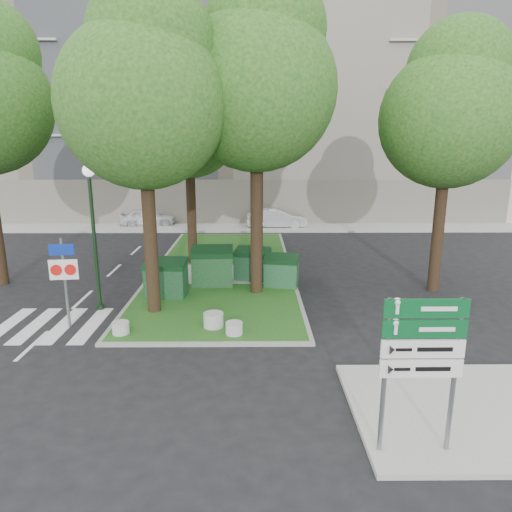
{
  "coord_description": "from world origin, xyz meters",
  "views": [
    {
      "loc": [
        1.86,
        -12.19,
        5.66
      ],
      "look_at": [
        1.97,
        2.61,
        2.0
      ],
      "focal_mm": 32.0,
      "sensor_mm": 36.0,
      "label": 1
    }
  ],
  "objects_px": {
    "directional_sign": "(422,352)",
    "tree_median_far": "(261,89)",
    "tree_median_mid": "(190,113)",
    "bollard_mid": "(213,320)",
    "car_silver": "(276,218)",
    "tree_street_right": "(452,106)",
    "traffic_sign_pole": "(64,271)",
    "car_white": "(148,217)",
    "dumpster_c": "(252,264)",
    "tree_median_near_right": "(259,74)",
    "bollard_left": "(121,328)",
    "tree_median_near_left": "(145,88)",
    "street_lamp": "(93,221)",
    "dumpster_b": "(212,266)",
    "litter_bin": "(282,262)",
    "bollard_right": "(234,328)",
    "dumpster_a": "(166,278)",
    "dumpster_d": "(281,271)"
  },
  "relations": [
    {
      "from": "tree_street_right",
      "to": "bollard_left",
      "type": "distance_m",
      "value": 13.79
    },
    {
      "from": "tree_median_near_left",
      "to": "street_lamp",
      "type": "xyz_separation_m",
      "value": [
        -2.09,
        0.4,
        -4.17
      ]
    },
    {
      "from": "tree_street_right",
      "to": "directional_sign",
      "type": "xyz_separation_m",
      "value": [
        -4.25,
        -9.87,
        -4.89
      ]
    },
    {
      "from": "tree_median_mid",
      "to": "bollard_left",
      "type": "relative_size",
      "value": 19.85
    },
    {
      "from": "tree_street_right",
      "to": "dumpster_b",
      "type": "bearing_deg",
      "value": 177.33
    },
    {
      "from": "traffic_sign_pole",
      "to": "car_silver",
      "type": "xyz_separation_m",
      "value": [
        7.46,
        17.37,
        -1.17
      ]
    },
    {
      "from": "bollard_mid",
      "to": "dumpster_c",
      "type": "bearing_deg",
      "value": 76.84
    },
    {
      "from": "traffic_sign_pole",
      "to": "tree_median_near_left",
      "type": "bearing_deg",
      "value": 18.89
    },
    {
      "from": "tree_street_right",
      "to": "bollard_right",
      "type": "height_order",
      "value": "tree_street_right"
    },
    {
      "from": "car_white",
      "to": "litter_bin",
      "type": "bearing_deg",
      "value": -149.78
    },
    {
      "from": "dumpster_c",
      "to": "car_white",
      "type": "height_order",
      "value": "dumpster_c"
    },
    {
      "from": "tree_median_near_right",
      "to": "bollard_left",
      "type": "relative_size",
      "value": 22.78
    },
    {
      "from": "bollard_right",
      "to": "car_silver",
      "type": "relative_size",
      "value": 0.12
    },
    {
      "from": "car_white",
      "to": "tree_street_right",
      "type": "bearing_deg",
      "value": -141.12
    },
    {
      "from": "bollard_mid",
      "to": "street_lamp",
      "type": "distance_m",
      "value": 5.34
    },
    {
      "from": "dumpster_b",
      "to": "street_lamp",
      "type": "height_order",
      "value": "street_lamp"
    },
    {
      "from": "tree_median_near_right",
      "to": "bollard_mid",
      "type": "height_order",
      "value": "tree_median_near_right"
    },
    {
      "from": "dumpster_a",
      "to": "car_silver",
      "type": "relative_size",
      "value": 0.39
    },
    {
      "from": "bollard_mid",
      "to": "car_silver",
      "type": "relative_size",
      "value": 0.15
    },
    {
      "from": "tree_median_near_left",
      "to": "bollard_left",
      "type": "distance_m",
      "value": 7.33
    },
    {
      "from": "dumpster_c",
      "to": "tree_median_near_left",
      "type": "bearing_deg",
      "value": -117.5
    },
    {
      "from": "car_white",
      "to": "bollard_mid",
      "type": "bearing_deg",
      "value": -168.06
    },
    {
      "from": "tree_median_mid",
      "to": "directional_sign",
      "type": "distance_m",
      "value": 15.8
    },
    {
      "from": "directional_sign",
      "to": "tree_median_near_right",
      "type": "bearing_deg",
      "value": 106.13
    },
    {
      "from": "dumpster_d",
      "to": "bollard_right",
      "type": "bearing_deg",
      "value": -98.98
    },
    {
      "from": "traffic_sign_pole",
      "to": "car_white",
      "type": "xyz_separation_m",
      "value": [
        -1.52,
        18.09,
        -1.2
      ]
    },
    {
      "from": "dumpster_a",
      "to": "street_lamp",
      "type": "xyz_separation_m",
      "value": [
        -2.14,
        -1.11,
        2.35
      ]
    },
    {
      "from": "tree_street_right",
      "to": "dumpster_d",
      "type": "xyz_separation_m",
      "value": [
        -6.09,
        0.22,
        -6.26
      ]
    },
    {
      "from": "tree_median_far",
      "to": "directional_sign",
      "type": "xyz_separation_m",
      "value": [
        2.55,
        -16.87,
        -6.23
      ]
    },
    {
      "from": "dumpster_c",
      "to": "car_white",
      "type": "distance_m",
      "value": 15.12
    },
    {
      "from": "directional_sign",
      "to": "tree_median_far",
      "type": "bearing_deg",
      "value": 98.36
    },
    {
      "from": "tree_median_mid",
      "to": "tree_median_near_left",
      "type": "bearing_deg",
      "value": -94.4
    },
    {
      "from": "tree_street_right",
      "to": "bollard_mid",
      "type": "height_order",
      "value": "tree_street_right"
    },
    {
      "from": "tree_median_mid",
      "to": "traffic_sign_pole",
      "type": "distance_m",
      "value": 9.74
    },
    {
      "from": "litter_bin",
      "to": "street_lamp",
      "type": "relative_size",
      "value": 0.13
    },
    {
      "from": "bollard_right",
      "to": "litter_bin",
      "type": "xyz_separation_m",
      "value": [
        1.9,
        7.3,
        0.15
      ]
    },
    {
      "from": "bollard_mid",
      "to": "traffic_sign_pole",
      "type": "relative_size",
      "value": 0.22
    },
    {
      "from": "tree_median_mid",
      "to": "bollard_left",
      "type": "height_order",
      "value": "tree_median_mid"
    },
    {
      "from": "tree_median_near_right",
      "to": "dumpster_d",
      "type": "distance_m",
      "value": 7.35
    },
    {
      "from": "tree_street_right",
      "to": "directional_sign",
      "type": "relative_size",
      "value": 3.39
    },
    {
      "from": "dumpster_d",
      "to": "tree_median_far",
      "type": "bearing_deg",
      "value": 106.56
    },
    {
      "from": "car_white",
      "to": "dumpster_b",
      "type": "bearing_deg",
      "value": -164.22
    },
    {
      "from": "tree_median_near_left",
      "to": "dumpster_a",
      "type": "height_order",
      "value": "tree_median_near_left"
    },
    {
      "from": "bollard_left",
      "to": "tree_median_mid",
      "type": "bearing_deg",
      "value": 82.04
    },
    {
      "from": "tree_street_right",
      "to": "bollard_right",
      "type": "xyz_separation_m",
      "value": [
        -7.79,
        -4.56,
        -6.68
      ]
    },
    {
      "from": "dumpster_c",
      "to": "bollard_mid",
      "type": "xyz_separation_m",
      "value": [
        -1.2,
        -5.14,
        -0.42
      ]
    },
    {
      "from": "car_white",
      "to": "traffic_sign_pole",
      "type": "bearing_deg",
      "value": 178.34
    },
    {
      "from": "traffic_sign_pole",
      "to": "tree_median_far",
      "type": "bearing_deg",
      "value": 53.51
    },
    {
      "from": "tree_median_far",
      "to": "dumpster_c",
      "type": "height_order",
      "value": "tree_median_far"
    },
    {
      "from": "tree_median_near_left",
      "to": "bollard_left",
      "type": "bearing_deg",
      "value": -109.05
    }
  ]
}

